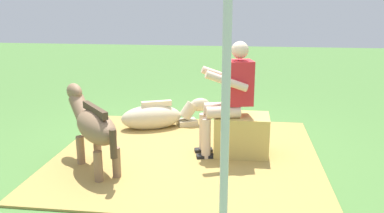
{
  "coord_description": "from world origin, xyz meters",
  "views": [
    {
      "loc": [
        -0.76,
        4.62,
        1.85
      ],
      "look_at": [
        -0.12,
        -0.24,
        0.55
      ],
      "focal_mm": 37.81,
      "sensor_mm": 36.0,
      "label": 1
    }
  ],
  "objects_px": {
    "pony_standing": "(93,125)",
    "tent_pole_left": "(226,98)",
    "person_seated": "(229,94)",
    "hay_bale": "(242,135)",
    "pony_lying": "(158,116)"
  },
  "relations": [
    {
      "from": "pony_lying",
      "to": "tent_pole_left",
      "type": "distance_m",
      "value": 3.35
    },
    {
      "from": "pony_standing",
      "to": "pony_lying",
      "type": "relative_size",
      "value": 0.83
    },
    {
      "from": "person_seated",
      "to": "pony_standing",
      "type": "bearing_deg",
      "value": 22.53
    },
    {
      "from": "hay_bale",
      "to": "pony_lying",
      "type": "distance_m",
      "value": 1.53
    },
    {
      "from": "person_seated",
      "to": "pony_standing",
      "type": "distance_m",
      "value": 1.6
    },
    {
      "from": "pony_lying",
      "to": "tent_pole_left",
      "type": "relative_size",
      "value": 0.55
    },
    {
      "from": "pony_standing",
      "to": "tent_pole_left",
      "type": "xyz_separation_m",
      "value": [
        -1.51,
        1.45,
        0.7
      ]
    },
    {
      "from": "pony_standing",
      "to": "pony_lying",
      "type": "xyz_separation_m",
      "value": [
        -0.39,
        -1.53,
        -0.33
      ]
    },
    {
      "from": "hay_bale",
      "to": "pony_lying",
      "type": "bearing_deg",
      "value": -36.36
    },
    {
      "from": "pony_standing",
      "to": "pony_lying",
      "type": "height_order",
      "value": "pony_standing"
    },
    {
      "from": "hay_bale",
      "to": "pony_lying",
      "type": "height_order",
      "value": "hay_bale"
    },
    {
      "from": "hay_bale",
      "to": "tent_pole_left",
      "type": "relative_size",
      "value": 0.26
    },
    {
      "from": "tent_pole_left",
      "to": "person_seated",
      "type": "bearing_deg",
      "value": -88.47
    },
    {
      "from": "person_seated",
      "to": "tent_pole_left",
      "type": "xyz_separation_m",
      "value": [
        -0.05,
        2.06,
        0.45
      ]
    },
    {
      "from": "person_seated",
      "to": "tent_pole_left",
      "type": "bearing_deg",
      "value": 91.53
    }
  ]
}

